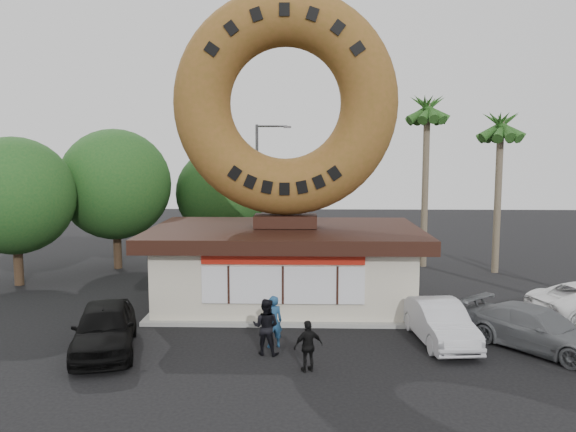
# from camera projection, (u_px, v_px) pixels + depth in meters

# --- Properties ---
(ground) EXTENTS (90.00, 90.00, 0.00)m
(ground) POSITION_uv_depth(u_px,v_px,m) (280.00, 354.00, 17.88)
(ground) COLOR black
(ground) RESTS_ON ground
(donut_shop) EXTENTS (11.20, 7.20, 3.80)m
(donut_shop) POSITION_uv_depth(u_px,v_px,m) (285.00, 263.00, 23.62)
(donut_shop) COLOR beige
(donut_shop) RESTS_ON ground
(giant_donut) EXTENTS (9.17, 2.34, 9.17)m
(giant_donut) POSITION_uv_depth(u_px,v_px,m) (285.00, 103.00, 22.87)
(giant_donut) COLOR brown
(giant_donut) RESTS_ON donut_shop
(tree_west) EXTENTS (6.00, 6.00, 7.65)m
(tree_west) POSITION_uv_depth(u_px,v_px,m) (115.00, 184.00, 30.51)
(tree_west) COLOR #473321
(tree_west) RESTS_ON ground
(tree_mid) EXTENTS (5.20, 5.20, 6.63)m
(tree_mid) POSITION_uv_depth(u_px,v_px,m) (221.00, 193.00, 32.42)
(tree_mid) COLOR #473321
(tree_mid) RESTS_ON ground
(tree_far) EXTENTS (5.60, 5.60, 7.14)m
(tree_far) POSITION_uv_depth(u_px,v_px,m) (15.00, 196.00, 26.67)
(tree_far) COLOR #473321
(tree_far) RESTS_ON ground
(palm_near) EXTENTS (2.60, 2.60, 9.75)m
(palm_near) POSITION_uv_depth(u_px,v_px,m) (427.00, 115.00, 30.61)
(palm_near) COLOR #726651
(palm_near) RESTS_ON ground
(palm_far) EXTENTS (2.60, 2.60, 8.75)m
(palm_far) POSITION_uv_depth(u_px,v_px,m) (501.00, 131.00, 29.13)
(palm_far) COLOR #726651
(palm_far) RESTS_ON ground
(street_lamp) EXTENTS (2.11, 0.20, 8.00)m
(street_lamp) POSITION_uv_depth(u_px,v_px,m) (260.00, 184.00, 33.30)
(street_lamp) COLOR #59595E
(street_lamp) RESTS_ON ground
(person_left) EXTENTS (0.73, 0.60, 1.74)m
(person_left) POSITION_uv_depth(u_px,v_px,m) (273.00, 322.00, 18.46)
(person_left) COLOR navy
(person_left) RESTS_ON ground
(person_center) EXTENTS (1.01, 0.86, 1.80)m
(person_center) POSITION_uv_depth(u_px,v_px,m) (266.00, 327.00, 17.82)
(person_center) COLOR black
(person_center) RESTS_ON ground
(person_right) EXTENTS (0.98, 0.69, 1.54)m
(person_right) POSITION_uv_depth(u_px,v_px,m) (308.00, 346.00, 16.43)
(person_right) COLOR black
(person_right) RESTS_ON ground
(car_black) EXTENTS (2.99, 4.98, 1.59)m
(car_black) POSITION_uv_depth(u_px,v_px,m) (105.00, 328.00, 18.06)
(car_black) COLOR black
(car_black) RESTS_ON ground
(car_silver) EXTENTS (1.91, 4.38, 1.40)m
(car_silver) POSITION_uv_depth(u_px,v_px,m) (440.00, 322.00, 18.95)
(car_silver) COLOR silver
(car_silver) RESTS_ON ground
(car_grey) EXTENTS (4.54, 4.89, 1.38)m
(car_grey) POSITION_uv_depth(u_px,v_px,m) (537.00, 329.00, 18.25)
(car_grey) COLOR slate
(car_grey) RESTS_ON ground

